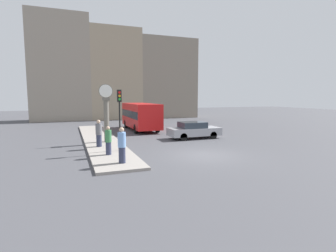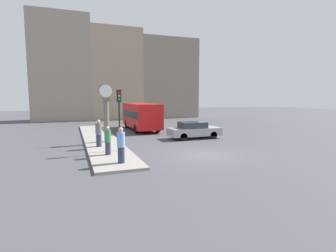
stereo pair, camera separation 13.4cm
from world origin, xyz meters
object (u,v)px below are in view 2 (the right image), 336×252
street_clock (106,115)px  pedestrian_grey_jacket (99,133)px  pedestrian_blue_stripe (121,145)px  bus_distant (141,115)px  pedestrian_green_hoodie (108,141)px  sedan_car (194,130)px  traffic_light_near (119,107)px

street_clock → pedestrian_grey_jacket: (-0.78, -1.79, -1.15)m
street_clock → pedestrian_blue_stripe: bearing=-91.2°
street_clock → pedestrian_grey_jacket: 2.27m
bus_distant → pedestrian_blue_stripe: size_ratio=4.02×
pedestrian_grey_jacket → pedestrian_blue_stripe: (0.63, -4.99, 0.01)m
pedestrian_blue_stripe → pedestrian_green_hoodie: pedestrian_blue_stripe is taller
bus_distant → street_clock: (-4.49, -6.91, 0.60)m
sedan_car → pedestrian_grey_jacket: 8.22m
pedestrian_green_hoodie → pedestrian_blue_stripe: bearing=-80.2°
bus_distant → traffic_light_near: bearing=-111.5°
street_clock → pedestrian_blue_stripe: street_clock is taller
traffic_light_near → pedestrian_green_hoodie: size_ratio=2.27×
traffic_light_near → bus_distant: bearing=68.5°
street_clock → traffic_light_near: bearing=-84.6°
pedestrian_grey_jacket → pedestrian_green_hoodie: pedestrian_grey_jacket is taller
street_clock → pedestrian_green_hoodie: size_ratio=2.57×
pedestrian_blue_stripe → pedestrian_grey_jacket: bearing=97.2°
traffic_light_near → street_clock: size_ratio=0.88×
bus_distant → pedestrian_blue_stripe: (-4.63, -13.69, -0.54)m
street_clock → pedestrian_green_hoodie: street_clock is taller
pedestrian_grey_jacket → pedestrian_green_hoodie: bearing=-84.9°
bus_distant → traffic_light_near: (-4.14, -10.53, 1.29)m
sedan_car → pedestrian_blue_stripe: (-7.42, -6.64, 0.35)m
sedan_car → pedestrian_green_hoodie: pedestrian_green_hoodie is taller
traffic_light_near → pedestrian_green_hoodie: 2.30m
sedan_car → traffic_light_near: (-6.93, -3.48, 2.18)m
pedestrian_grey_jacket → pedestrian_blue_stripe: bearing=-82.8°
bus_distant → street_clock: street_clock is taller
bus_distant → street_clock: bearing=-123.0°
street_clock → pedestrian_blue_stripe: 6.88m
traffic_light_near → street_clock: (-0.34, 3.62, -0.68)m
bus_distant → sedan_car: bearing=-68.4°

